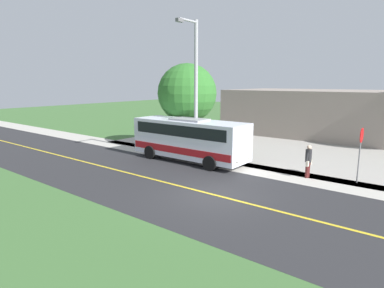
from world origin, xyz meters
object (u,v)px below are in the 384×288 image
pedestrian_with_bags (308,160)px  commercial_building (334,113)px  stop_sign (361,146)px  street_light_pole (195,86)px  shuttle_bus_front (189,138)px  tree_curbside (187,93)px

pedestrian_with_bags → commercial_building: bearing=-169.3°
stop_sign → street_light_pole: street_light_pole is taller
pedestrian_with_bags → stop_sign: 2.64m
pedestrian_with_bags → shuttle_bus_front: bearing=-82.4°
shuttle_bus_front → tree_curbside: (-2.91, -2.54, 2.74)m
pedestrian_with_bags → commercial_building: size_ratio=0.09×
tree_curbside → commercial_building: size_ratio=0.33×
commercial_building → shuttle_bus_front: bearing=-14.7°
shuttle_bus_front → street_light_pole: street_light_pole is taller
pedestrian_with_bags → stop_sign: bearing=104.5°
shuttle_bus_front → stop_sign: 9.97m
stop_sign → tree_curbside: 12.65m
tree_curbside → stop_sign: bearing=84.0°
pedestrian_with_bags → street_light_pole: 8.32m
pedestrian_with_bags → stop_sign: stop_sign is taller
shuttle_bus_front → tree_curbside: tree_curbside is taller
shuttle_bus_front → pedestrian_with_bags: 7.55m
stop_sign → street_light_pole: size_ratio=0.32×
shuttle_bus_front → street_light_pole: 3.36m
shuttle_bus_front → stop_sign: bearing=99.3°
tree_curbside → street_light_pole: bearing=46.8°
street_light_pole → tree_curbside: street_light_pole is taller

